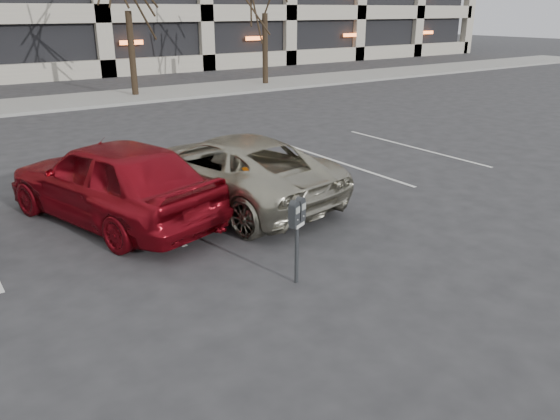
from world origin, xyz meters
TOP-DOWN VIEW (x-y plane):
  - ground at (0.00, 0.00)m, footprint 140.00×140.00m
  - sidewalk at (0.00, 16.00)m, footprint 80.00×4.00m
  - stall_lines at (-1.40, 2.30)m, footprint 16.90×5.20m
  - parking_meter at (-0.63, -2.39)m, footprint 0.34×0.24m
  - suv_silver at (0.37, 1.24)m, footprint 3.05×5.28m
  - car_red at (-1.94, 1.50)m, footprint 3.13×5.01m

SIDE VIEW (x-z plane):
  - ground at x=0.00m, z-range 0.00..0.00m
  - stall_lines at x=-1.40m, z-range 0.00..0.01m
  - sidewalk at x=0.00m, z-range 0.00..0.12m
  - suv_silver at x=0.37m, z-range 0.00..1.39m
  - car_red at x=-1.94m, z-range 0.00..1.59m
  - parking_meter at x=-0.63m, z-range 0.33..1.58m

